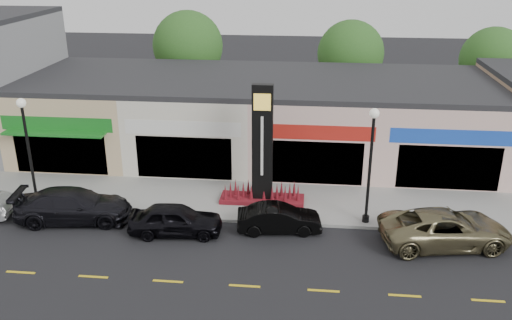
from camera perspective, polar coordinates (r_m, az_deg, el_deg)
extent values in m
plane|color=black|center=(24.23, -7.45, -8.59)|extent=(120.00, 120.00, 0.00)
cube|color=gray|center=(27.95, -5.47, -4.03)|extent=(52.00, 4.30, 0.15)
cube|color=gray|center=(25.98, -6.42, -6.15)|extent=(52.00, 0.20, 0.15)
cube|color=tan|center=(36.05, -16.78, 4.76)|extent=(7.00, 10.00, 4.50)
cube|color=#262628|center=(35.47, -17.20, 8.47)|extent=(7.00, 10.00, 0.30)
cube|color=black|center=(32.03, -19.87, 0.71)|extent=(5.25, 0.10, 2.40)
cube|color=#197020|center=(31.51, -20.25, 3.60)|extent=(6.30, 0.12, 0.80)
cube|color=#197020|center=(31.24, -20.50, 2.64)|extent=(5.60, 0.90, 0.12)
cube|color=beige|center=(34.00, -5.77, 4.60)|extent=(7.00, 10.00, 4.50)
cube|color=#262628|center=(33.39, -5.93, 8.54)|extent=(7.00, 10.00, 0.30)
cube|color=black|center=(29.71, -7.59, 0.25)|extent=(5.25, 0.10, 2.40)
cube|color=silver|center=(29.14, -7.75, 3.37)|extent=(6.30, 0.12, 0.80)
cube|color=beige|center=(33.33, 6.14, 4.23)|extent=(7.00, 10.00, 4.50)
cube|color=#262628|center=(32.70, 6.30, 8.25)|extent=(7.00, 10.00, 0.30)
cube|color=black|center=(28.94, 6.03, -0.27)|extent=(5.25, 0.10, 2.40)
cube|color=red|center=(28.35, 6.16, 2.92)|extent=(6.30, 0.12, 0.80)
cube|color=beige|center=(34.11, 18.00, 3.69)|extent=(7.00, 10.00, 4.50)
cube|color=#262628|center=(33.49, 18.46, 7.59)|extent=(7.00, 10.00, 0.30)
cube|color=black|center=(29.83, 19.59, -0.77)|extent=(5.25, 0.10, 2.40)
cube|color=blue|center=(29.27, 20.00, 2.31)|extent=(6.30, 0.12, 0.80)
cylinder|color=#382619|center=(42.23, -6.94, 6.95)|extent=(0.36, 0.36, 3.15)
sphere|color=#1E5019|center=(41.47, -7.17, 11.84)|extent=(5.20, 5.20, 5.20)
cylinder|color=#382619|center=(41.32, 9.63, 6.35)|extent=(0.36, 0.36, 2.97)
sphere|color=#1E5019|center=(40.58, 9.93, 11.00)|extent=(4.80, 4.80, 4.80)
cylinder|color=#382619|center=(43.18, 23.03, 5.46)|extent=(0.36, 0.36, 2.80)
sphere|color=#1E5019|center=(42.49, 23.66, 9.65)|extent=(4.60, 4.60, 4.60)
cylinder|color=black|center=(28.91, -22.01, -4.21)|extent=(0.32, 0.32, 0.30)
cylinder|color=black|center=(27.99, -22.71, 0.41)|extent=(0.14, 0.14, 5.00)
sphere|color=silver|center=(27.23, -23.49, 5.52)|extent=(0.44, 0.44, 0.44)
cylinder|color=black|center=(25.85, 11.46, -6.07)|extent=(0.32, 0.32, 0.30)
cylinder|color=black|center=(24.81, 11.88, -0.94)|extent=(0.14, 0.14, 5.00)
sphere|color=silver|center=(23.96, 12.35, 4.82)|extent=(0.44, 0.44, 0.44)
cube|color=#570F16|center=(27.34, 0.65, -4.13)|extent=(4.20, 1.30, 0.20)
cube|color=black|center=(26.21, 0.68, 1.60)|extent=(1.00, 0.40, 6.00)
cube|color=yellow|center=(25.34, 0.66, 6.11)|extent=(0.80, 0.05, 0.80)
cube|color=silver|center=(26.01, 0.63, 1.43)|extent=(0.12, 0.04, 3.00)
imported|color=black|center=(26.87, -18.66, -4.57)|extent=(2.85, 5.60, 1.56)
imported|color=black|center=(24.65, -8.47, -6.21)|extent=(2.02, 4.29, 1.42)
imported|color=black|center=(24.65, 2.45, -6.19)|extent=(1.75, 3.92, 1.25)
imported|color=olive|center=(24.89, 19.32, -6.81)|extent=(3.46, 5.94, 1.56)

